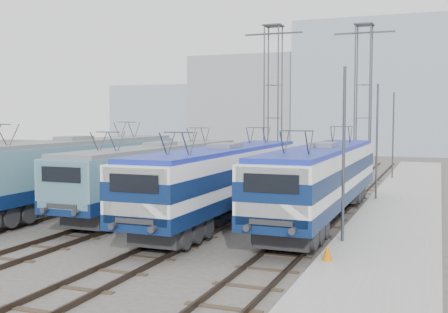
% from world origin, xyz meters
% --- Properties ---
extents(ground, '(160.00, 160.00, 0.00)m').
position_xyz_m(ground, '(0.00, 0.00, 0.00)').
color(ground, '#514C47').
extents(platform, '(4.00, 70.00, 0.30)m').
position_xyz_m(platform, '(10.20, 8.00, 0.15)').
color(platform, '#9E9E99').
rests_on(platform, ground).
extents(locomotive_far_left, '(2.96, 18.72, 3.52)m').
position_xyz_m(locomotive_far_left, '(-6.75, 5.91, 2.33)').
color(locomotive_far_left, '#0B1D49').
rests_on(locomotive_far_left, ground).
extents(locomotive_center_left, '(2.73, 17.24, 3.25)m').
position_xyz_m(locomotive_center_left, '(-2.25, 7.48, 2.16)').
color(locomotive_center_left, '#0B1D49').
rests_on(locomotive_center_left, ground).
extents(locomotive_center_right, '(2.78, 17.59, 3.31)m').
position_xyz_m(locomotive_center_right, '(2.25, 5.75, 2.25)').
color(locomotive_center_right, '#0B1D49').
rests_on(locomotive_center_right, ground).
extents(locomotive_far_right, '(2.83, 17.87, 3.36)m').
position_xyz_m(locomotive_far_right, '(6.75, 7.23, 2.28)').
color(locomotive_far_right, '#0B1D49').
rests_on(locomotive_far_right, ground).
extents(catenary_tower_west, '(4.50, 1.20, 12.00)m').
position_xyz_m(catenary_tower_west, '(0.00, 22.00, 6.64)').
color(catenary_tower_west, '#3F4247').
rests_on(catenary_tower_west, ground).
extents(catenary_tower_east, '(4.50, 1.20, 12.00)m').
position_xyz_m(catenary_tower_east, '(6.50, 24.00, 6.64)').
color(catenary_tower_east, '#3F4247').
rests_on(catenary_tower_east, ground).
extents(mast_front, '(0.12, 0.12, 7.00)m').
position_xyz_m(mast_front, '(8.60, 2.00, 3.50)').
color(mast_front, '#3F4247').
rests_on(mast_front, ground).
extents(mast_mid, '(0.12, 0.12, 7.00)m').
position_xyz_m(mast_mid, '(8.60, 14.00, 3.50)').
color(mast_mid, '#3F4247').
rests_on(mast_mid, ground).
extents(mast_rear, '(0.12, 0.12, 7.00)m').
position_xyz_m(mast_rear, '(8.60, 26.00, 3.50)').
color(mast_rear, '#3F4247').
rests_on(mast_rear, ground).
extents(safety_cone, '(0.35, 0.35, 0.52)m').
position_xyz_m(safety_cone, '(8.61, -1.16, 0.56)').
color(safety_cone, '#D86702').
rests_on(safety_cone, platform).
extents(building_west, '(18.00, 12.00, 14.00)m').
position_xyz_m(building_west, '(-14.00, 62.00, 7.00)').
color(building_west, gray).
rests_on(building_west, ground).
extents(building_center, '(22.00, 14.00, 18.00)m').
position_xyz_m(building_center, '(4.00, 62.00, 9.00)').
color(building_center, '#93A0B2').
rests_on(building_center, ground).
extents(building_far_west, '(14.00, 10.00, 10.00)m').
position_xyz_m(building_far_west, '(-30.00, 62.00, 5.00)').
color(building_far_west, '#93A0B2').
rests_on(building_far_west, ground).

